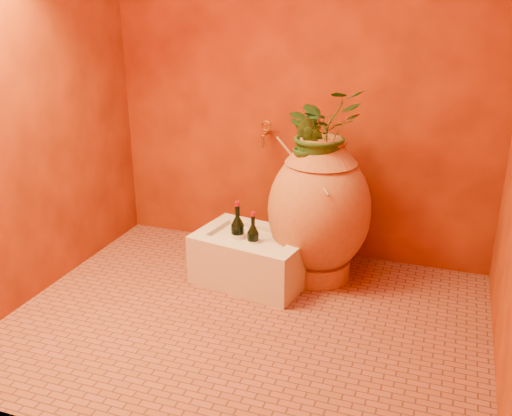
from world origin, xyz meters
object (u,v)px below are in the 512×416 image
at_px(amphora, 319,210).
at_px(wine_bottle_b, 283,238).
at_px(wine_bottle_c, 253,242).
at_px(stone_basin, 252,259).
at_px(wine_bottle_a, 238,236).
at_px(wall_tap, 265,132).

relative_size(amphora, wine_bottle_b, 2.76).
bearing_deg(wine_bottle_c, stone_basin, 116.75).
bearing_deg(wine_bottle_b, stone_basin, -159.51).
relative_size(wine_bottle_a, wall_tap, 2.09).
bearing_deg(wall_tap, wine_bottle_a, -91.66).
xyz_separation_m(amphora, stone_basin, (-0.36, -0.20, -0.29)).
xyz_separation_m(stone_basin, wall_tap, (-0.08, 0.46, 0.67)).
xyz_separation_m(amphora, wall_tap, (-0.43, 0.27, 0.38)).
bearing_deg(wine_bottle_b, wine_bottle_c, -146.59).
relative_size(amphora, stone_basin, 1.22).
distance_m(wine_bottle_a, wine_bottle_b, 0.27).
distance_m(amphora, wine_bottle_c, 0.44).
xyz_separation_m(wine_bottle_b, wall_tap, (-0.25, 0.40, 0.53)).
bearing_deg(wine_bottle_c, wine_bottle_b, 33.41).
distance_m(stone_basin, wine_bottle_c, 0.13).
bearing_deg(amphora, wine_bottle_b, -144.54).
height_order(wine_bottle_b, wall_tap, wall_tap).
height_order(stone_basin, wine_bottle_c, wine_bottle_c).
height_order(amphora, wine_bottle_b, amphora).
xyz_separation_m(wine_bottle_b, wine_bottle_c, (-0.15, -0.10, -0.01)).
height_order(stone_basin, wine_bottle_b, wine_bottle_b).
xyz_separation_m(wine_bottle_c, wall_tap, (-0.09, 0.50, 0.54)).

